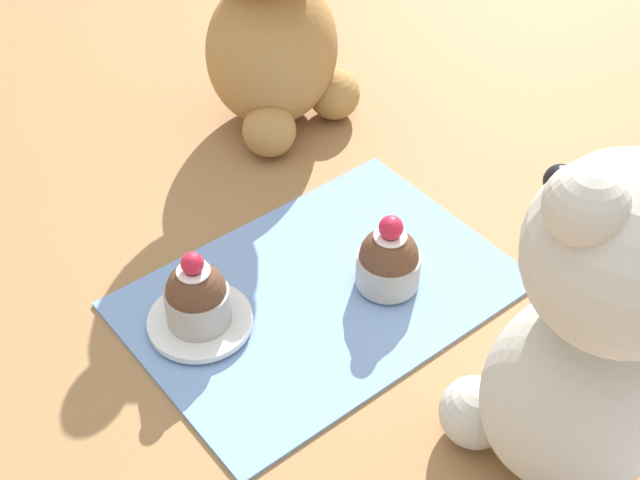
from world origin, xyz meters
The scene contains 7 objects.
ground_plane centered at (0.00, 0.00, 0.00)m, with size 4.00×4.00×0.00m, color #9E7042.
knitted_placemat centered at (0.00, 0.00, 0.00)m, with size 0.28×0.19×0.01m, color #7A9ED1.
teddy_bear_cream centered at (-0.03, 0.20, 0.11)m, with size 0.15×0.14×0.24m.
teddy_bear_tan centered at (-0.11, -0.20, 0.12)m, with size 0.13×0.13×0.25m.
cupcake_near_cream_bear centered at (-0.04, 0.02, 0.03)m, with size 0.05×0.05×0.06m.
saucer_plate centered at (0.09, -0.03, 0.01)m, with size 0.07×0.07×0.01m, color white.
cupcake_near_tan_bear centered at (0.09, -0.03, 0.03)m, with size 0.05×0.05×0.06m.
Camera 1 is at (0.28, 0.35, 0.48)m, focal length 50.00 mm.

